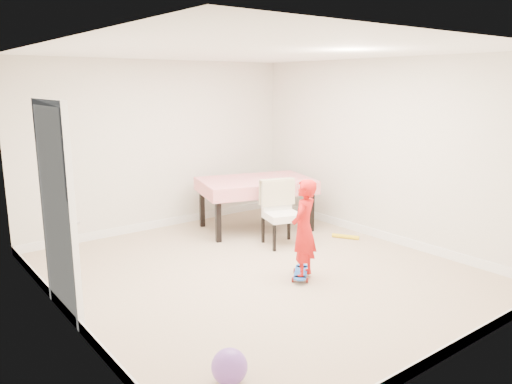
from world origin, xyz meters
TOP-DOWN VIEW (x-y plane):
  - ground at (0.00, 0.00)m, footprint 5.00×5.00m
  - ceiling at (0.00, 0.00)m, footprint 4.50×5.00m
  - wall_back at (0.00, 2.48)m, footprint 4.50×0.04m
  - wall_front at (0.00, -2.48)m, footprint 4.50×0.04m
  - wall_left at (-2.23, 0.00)m, footprint 0.04×5.00m
  - wall_right at (2.23, 0.00)m, footprint 0.04×5.00m
  - door at (-2.22, 0.30)m, footprint 0.11×0.94m
  - baseboard_back at (0.00, 2.49)m, footprint 4.50×0.02m
  - baseboard_front at (0.00, -2.49)m, footprint 4.50×0.02m
  - baseboard_left at (-2.24, 0.00)m, footprint 0.02×5.00m
  - baseboard_right at (2.24, 0.00)m, footprint 0.02×5.00m
  - dining_table at (1.09, 1.50)m, footprint 1.92×1.49m
  - dining_chair at (0.89, 0.62)m, footprint 0.65×0.70m
  - skateboard at (0.27, -0.45)m, footprint 0.51×0.50m
  - child at (0.25, -0.50)m, footprint 0.50×0.44m
  - balloon at (-1.60, -1.68)m, footprint 0.28×0.28m
  - foam_toy at (1.83, 0.28)m, footprint 0.26×0.37m

SIDE VIEW (x-z plane):
  - ground at x=0.00m, z-range 0.00..0.00m
  - foam_toy at x=1.83m, z-range 0.00..0.06m
  - skateboard at x=0.27m, z-range 0.00..0.08m
  - baseboard_back at x=0.00m, z-range 0.00..0.12m
  - baseboard_front at x=0.00m, z-range 0.00..0.12m
  - baseboard_left at x=-2.24m, z-range 0.00..0.12m
  - baseboard_right at x=2.24m, z-range 0.00..0.12m
  - balloon at x=-1.60m, z-range 0.00..0.28m
  - dining_table at x=1.09m, z-range 0.00..0.80m
  - dining_chair at x=0.89m, z-range 0.00..0.92m
  - child at x=0.25m, z-range 0.00..1.16m
  - door at x=-2.22m, z-range -0.03..2.08m
  - wall_back at x=0.00m, z-range 0.00..2.60m
  - wall_front at x=0.00m, z-range 0.00..2.60m
  - wall_left at x=-2.23m, z-range 0.00..2.60m
  - wall_right at x=2.23m, z-range 0.00..2.60m
  - ceiling at x=0.00m, z-range 2.56..2.60m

